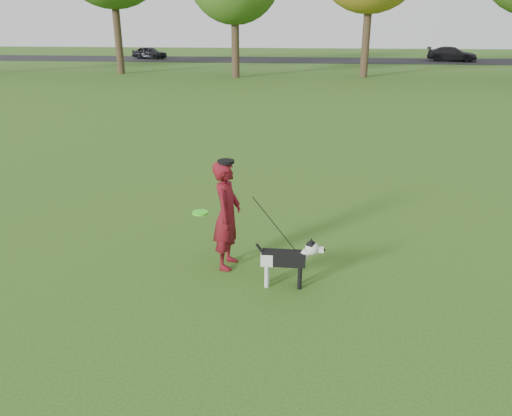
# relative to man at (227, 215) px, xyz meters

# --- Properties ---
(ground) EXTENTS (120.00, 120.00, 0.00)m
(ground) POSITION_rel_man_xyz_m (0.45, -0.08, -0.80)
(ground) COLOR #285116
(ground) RESTS_ON ground
(road) EXTENTS (120.00, 7.00, 0.02)m
(road) POSITION_rel_man_xyz_m (0.45, 39.92, -0.79)
(road) COLOR black
(road) RESTS_ON ground
(man) EXTENTS (0.44, 0.62, 1.60)m
(man) POSITION_rel_man_xyz_m (0.00, 0.00, 0.00)
(man) COLOR #5E0D0E
(man) RESTS_ON ground
(dog) EXTENTS (0.93, 0.19, 0.71)m
(dog) POSITION_rel_man_xyz_m (0.92, -0.52, -0.37)
(dog) COLOR black
(dog) RESTS_ON ground
(car_left) EXTENTS (3.39, 1.96, 1.08)m
(car_left) POSITION_rel_man_xyz_m (-13.62, 39.92, -0.24)
(car_left) COLOR black
(car_left) RESTS_ON road
(car_right) EXTENTS (4.44, 2.75, 1.20)m
(car_right) POSITION_rel_man_xyz_m (13.23, 39.92, -0.18)
(car_right) COLOR #232228
(car_right) RESTS_ON road
(man_held_items) EXTENTS (1.55, 0.63, 1.14)m
(man_held_items) POSITION_rel_man_xyz_m (0.70, -0.28, 0.00)
(man_held_items) COLOR #3CF71F
(man_held_items) RESTS_ON ground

